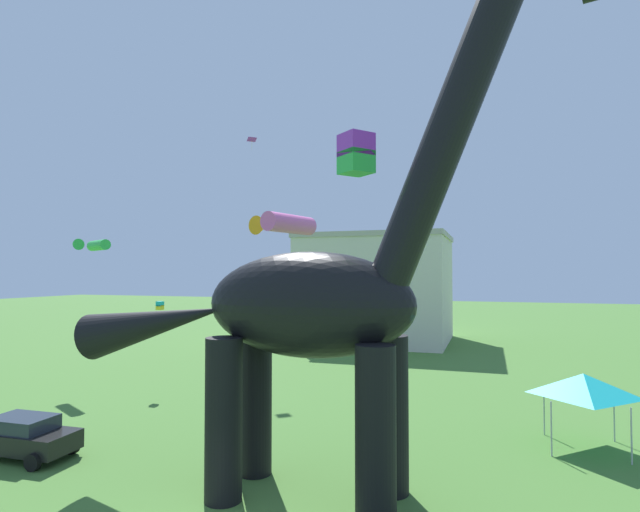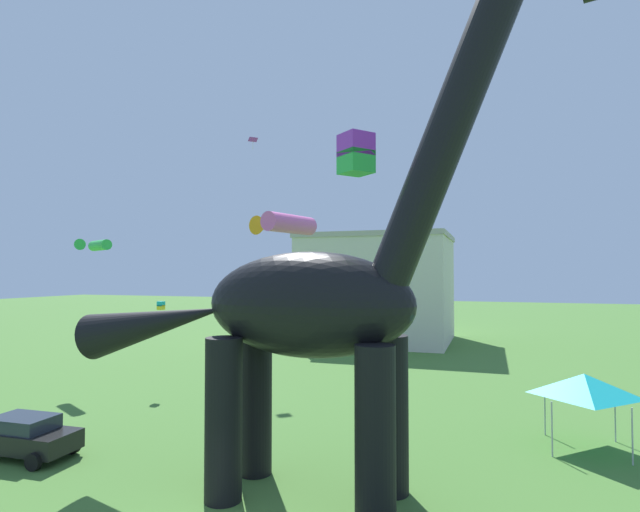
# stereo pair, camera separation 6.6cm
# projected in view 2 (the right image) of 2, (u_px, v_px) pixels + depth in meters

# --- Properties ---
(dinosaur_sculpture) EXTENTS (16.02, 3.39, 16.75)m
(dinosaur_sculpture) POSITION_uv_depth(u_px,v_px,m) (306.00, 304.00, 16.02)
(dinosaur_sculpture) COLOR black
(dinosaur_sculpture) RESTS_ON ground_plane
(parked_sedan_left) EXTENTS (4.27, 2.03, 1.55)m
(parked_sedan_left) POSITION_uv_depth(u_px,v_px,m) (23.00, 436.00, 19.23)
(parked_sedan_left) COLOR black
(parked_sedan_left) RESTS_ON ground_plane
(festival_canopy_tent) EXTENTS (3.15, 3.15, 3.00)m
(festival_canopy_tent) POSITION_uv_depth(u_px,v_px,m) (584.00, 385.00, 20.15)
(festival_canopy_tent) COLOR #B2B2B7
(festival_canopy_tent) RESTS_ON ground_plane
(kite_mid_left) EXTENTS (0.37, 0.37, 0.52)m
(kite_mid_left) POSITION_uv_depth(u_px,v_px,m) (161.00, 306.00, 30.88)
(kite_mid_left) COLOR #19B2B7
(kite_trailing) EXTENTS (0.85, 0.84, 0.94)m
(kite_trailing) POSITION_uv_depth(u_px,v_px,m) (253.00, 140.00, 39.56)
(kite_trailing) COLOR purple
(kite_high_left) EXTENTS (2.64, 2.81, 0.80)m
(kite_high_left) POSITION_uv_depth(u_px,v_px,m) (284.00, 224.00, 20.19)
(kite_high_left) COLOR pink
(kite_drifting) EXTENTS (2.51, 2.55, 0.73)m
(kite_drifting) POSITION_uv_depth(u_px,v_px,m) (95.00, 245.00, 33.10)
(kite_drifting) COLOR green
(kite_near_high) EXTENTS (1.29, 1.29, 1.31)m
(kite_near_high) POSITION_uv_depth(u_px,v_px,m) (356.00, 154.00, 16.28)
(kite_near_high) COLOR purple
(background_building_block) EXTENTS (14.68, 13.16, 11.02)m
(background_building_block) POSITION_uv_depth(u_px,v_px,m) (379.00, 288.00, 52.37)
(background_building_block) COLOR beige
(background_building_block) RESTS_ON ground_plane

